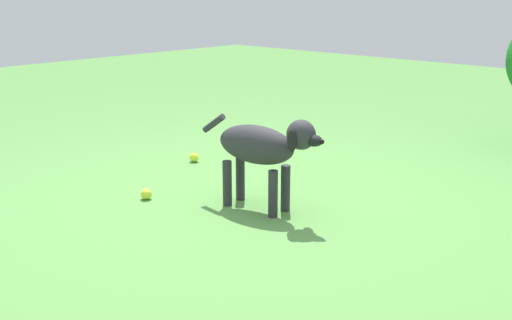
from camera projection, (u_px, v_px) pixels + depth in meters
ground at (247, 199)px, 3.64m from camera, size 14.00×14.00×0.00m
dog at (263, 147)px, 3.37m from camera, size 0.25×0.80×0.54m
tennis_ball_0 at (146, 194)px, 3.63m from camera, size 0.07×0.07×0.07m
tennis_ball_1 at (194, 157)px, 4.40m from camera, size 0.07×0.07×0.07m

